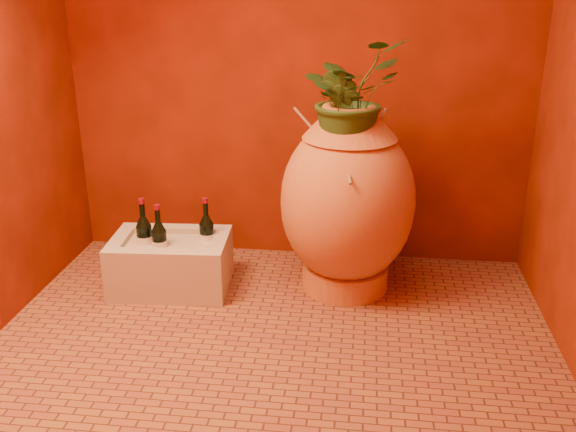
# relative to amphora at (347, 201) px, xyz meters

# --- Properties ---
(floor) EXTENTS (2.50, 2.50, 0.00)m
(floor) POSITION_rel_amphora_xyz_m (-0.30, -0.59, -0.48)
(floor) COLOR brown
(floor) RESTS_ON ground
(wall_back) EXTENTS (2.50, 0.02, 2.50)m
(wall_back) POSITION_rel_amphora_xyz_m (-0.30, 0.41, 0.77)
(wall_back) COLOR #511804
(wall_back) RESTS_ON ground
(amphora) EXTENTS (0.80, 0.80, 0.96)m
(amphora) POSITION_rel_amphora_xyz_m (0.00, 0.00, 0.00)
(amphora) COLOR #C46937
(amphora) RESTS_ON floor
(stone_basin) EXTENTS (0.61, 0.44, 0.28)m
(stone_basin) POSITION_rel_amphora_xyz_m (-0.89, -0.12, -0.34)
(stone_basin) COLOR #BFB49F
(stone_basin) RESTS_ON floor
(wine_bottle_a) EXTENTS (0.08, 0.08, 0.33)m
(wine_bottle_a) POSITION_rel_amphora_xyz_m (-1.02, -0.13, -0.21)
(wine_bottle_a) COLOR black
(wine_bottle_a) RESTS_ON stone_basin
(wine_bottle_b) EXTENTS (0.08, 0.08, 0.32)m
(wine_bottle_b) POSITION_rel_amphora_xyz_m (-0.71, -0.04, -0.21)
(wine_bottle_b) COLOR black
(wine_bottle_b) RESTS_ON stone_basin
(wine_bottle_c) EXTENTS (0.08, 0.08, 0.32)m
(wine_bottle_c) POSITION_rel_amphora_xyz_m (-0.93, -0.16, -0.21)
(wine_bottle_c) COLOR black
(wine_bottle_c) RESTS_ON stone_basin
(wall_tap) EXTENTS (0.06, 0.13, 0.15)m
(wall_tap) POSITION_rel_amphora_xyz_m (-0.01, 0.33, 0.38)
(wall_tap) COLOR #A36825
(wall_tap) RESTS_ON wall_back
(plant_main) EXTENTS (0.62, 0.62, 0.52)m
(plant_main) POSITION_rel_amphora_xyz_m (-0.00, -0.03, 0.52)
(plant_main) COLOR #254A1A
(plant_main) RESTS_ON amphora
(plant_side) EXTENTS (0.26, 0.27, 0.38)m
(plant_side) POSITION_rel_amphora_xyz_m (-0.05, -0.08, 0.47)
(plant_side) COLOR #254A1A
(plant_side) RESTS_ON amphora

